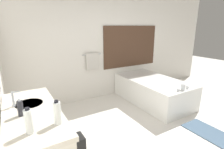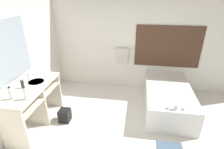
{
  "view_description": "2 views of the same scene",
  "coord_description": "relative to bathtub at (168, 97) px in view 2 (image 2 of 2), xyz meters",
  "views": [
    {
      "loc": [
        -2.03,
        -1.7,
        1.81
      ],
      "look_at": [
        -0.44,
        0.97,
        0.95
      ],
      "focal_mm": 28.0,
      "sensor_mm": 36.0,
      "label": 1
    },
    {
      "loc": [
        0.11,
        -2.44,
        2.59
      ],
      "look_at": [
        -0.41,
        0.96,
        0.95
      ],
      "focal_mm": 28.0,
      "sensor_mm": 36.0,
      "label": 2
    }
  ],
  "objects": [
    {
      "name": "water_bottle_1",
      "position": [
        -2.6,
        -1.42,
        0.72
      ],
      "size": [
        0.07,
        0.07,
        0.24
      ],
      "color": "silver",
      "rests_on": "vanity_counter"
    },
    {
      "name": "water_bottle_2",
      "position": [
        -2.85,
        -1.45,
        0.72
      ],
      "size": [
        0.07,
        0.07,
        0.24
      ],
      "color": "silver",
      "rests_on": "vanity_counter"
    },
    {
      "name": "bathtub",
      "position": [
        0.0,
        0.0,
        0.0
      ],
      "size": [
        1.03,
        1.89,
        0.69
      ],
      "color": "white",
      "rests_on": "ground_plane"
    },
    {
      "name": "sink_faucet",
      "position": [
        -2.95,
        -0.8,
        0.69
      ],
      "size": [
        0.09,
        0.04,
        0.18
      ],
      "color": "silver",
      "rests_on": "vanity_counter"
    },
    {
      "name": "soap_dispenser",
      "position": [
        -2.89,
        -1.07,
        0.69
      ],
      "size": [
        0.06,
        0.06,
        0.19
      ],
      "color": "#28282D",
      "rests_on": "vanity_counter"
    },
    {
      "name": "vanity_counter",
      "position": [
        -2.79,
        -0.99,
        0.36
      ],
      "size": [
        0.57,
        1.42,
        0.92
      ],
      "color": "beige",
      "rests_on": "ground_plane"
    },
    {
      "name": "wall_back_with_blinds",
      "position": [
        -0.86,
        0.98,
        1.03
      ],
      "size": [
        7.4,
        0.13,
        2.7
      ],
      "color": "white",
      "rests_on": "ground_plane"
    },
    {
      "name": "waste_bin",
      "position": [
        -2.26,
        -0.82,
        -0.18
      ],
      "size": [
        0.23,
        0.23,
        0.28
      ],
      "color": "black",
      "rests_on": "ground_plane"
    },
    {
      "name": "wall_left_with_mirror",
      "position": [
        -3.12,
        -1.24,
        1.04
      ],
      "size": [
        0.08,
        7.4,
        2.7
      ],
      "color": "white",
      "rests_on": "ground_plane"
    },
    {
      "name": "ground_plane",
      "position": [
        -0.89,
        -1.25,
        -0.31
      ],
      "size": [
        16.0,
        16.0,
        0.0
      ],
      "primitive_type": "plane",
      "color": "silver",
      "rests_on": "ground"
    }
  ]
}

